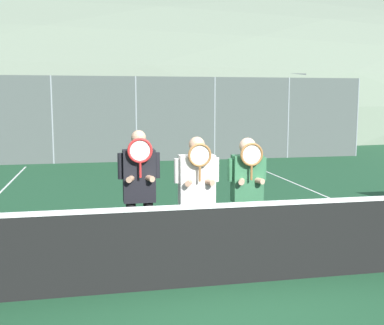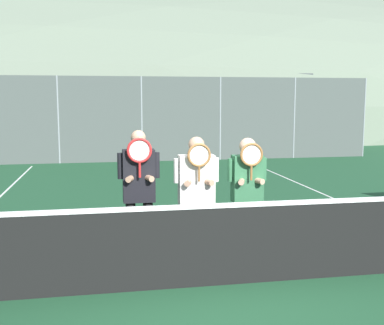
# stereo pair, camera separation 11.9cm
# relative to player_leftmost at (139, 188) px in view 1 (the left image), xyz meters

# --- Properties ---
(ground_plane) EXTENTS (120.00, 120.00, 0.00)m
(ground_plane) POSITION_rel_player_leftmost_xyz_m (0.89, -0.87, -1.05)
(ground_plane) COLOR #1E4C2D
(hill_distant) EXTENTS (143.27, 79.60, 27.86)m
(hill_distant) POSITION_rel_player_leftmost_xyz_m (0.89, 53.87, -1.05)
(hill_distant) COLOR slate
(hill_distant) RESTS_ON ground_plane
(clubhouse_building) EXTENTS (18.18, 5.50, 3.40)m
(clubhouse_building) POSITION_rel_player_leftmost_xyz_m (0.38, 18.38, 0.67)
(clubhouse_building) COLOR beige
(clubhouse_building) RESTS_ON ground_plane
(fence_back) EXTENTS (17.07, 0.06, 2.98)m
(fence_back) POSITION_rel_player_leftmost_xyz_m (0.89, 10.76, 0.44)
(fence_back) COLOR gray
(fence_back) RESTS_ON ground_plane
(tennis_net) EXTENTS (9.88, 0.09, 1.09)m
(tennis_net) POSITION_rel_player_leftmost_xyz_m (0.89, -0.87, -0.54)
(tennis_net) COLOR gray
(tennis_net) RESTS_ON ground_plane
(court_line_right_sideline) EXTENTS (0.05, 16.00, 0.01)m
(court_line_right_sideline) POSITION_rel_player_leftmost_xyz_m (4.56, 2.13, -1.05)
(court_line_right_sideline) COLOR white
(court_line_right_sideline) RESTS_ON ground_plane
(player_leftmost) EXTENTS (0.55, 0.34, 1.80)m
(player_leftmost) POSITION_rel_player_leftmost_xyz_m (0.00, 0.00, 0.00)
(player_leftmost) COLOR black
(player_leftmost) RESTS_ON ground_plane
(player_center_left) EXTENTS (0.60, 0.34, 1.71)m
(player_center_left) POSITION_rel_player_leftmost_xyz_m (0.74, -0.10, -0.03)
(player_center_left) COLOR #232838
(player_center_left) RESTS_ON ground_plane
(player_center_right) EXTENTS (0.54, 0.34, 1.68)m
(player_center_right) POSITION_rel_player_leftmost_xyz_m (1.46, -0.02, -0.04)
(player_center_right) COLOR #56565B
(player_center_right) RESTS_ON ground_plane
(car_far_left) EXTENTS (4.50, 2.09, 1.80)m
(car_far_left) POSITION_rel_player_leftmost_xyz_m (-4.06, 13.26, -0.13)
(car_far_left) COLOR navy
(car_far_left) RESTS_ON ground_plane
(car_left_of_center) EXTENTS (4.63, 1.99, 1.73)m
(car_left_of_center) POSITION_rel_player_leftmost_xyz_m (1.22, 13.48, -0.16)
(car_left_of_center) COLOR maroon
(car_left_of_center) RESTS_ON ground_plane
(car_center) EXTENTS (4.76, 1.96, 1.70)m
(car_center) POSITION_rel_player_leftmost_xyz_m (6.63, 13.36, -0.18)
(car_center) COLOR slate
(car_center) RESTS_ON ground_plane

